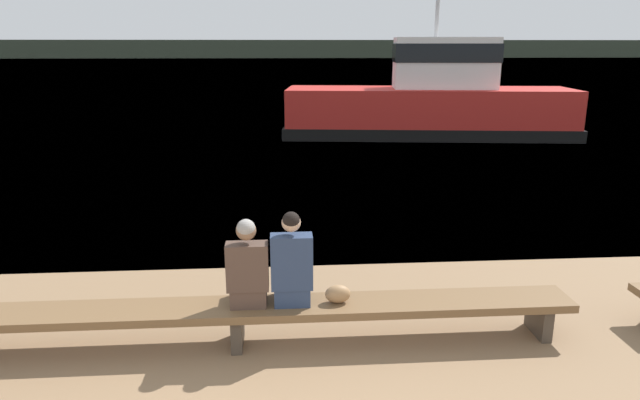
# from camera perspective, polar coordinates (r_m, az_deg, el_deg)

# --- Properties ---
(water_surface) EXTENTS (240.00, 240.00, 0.00)m
(water_surface) POSITION_cam_1_polar(r_m,az_deg,el_deg) (128.00, -4.55, 13.77)
(water_surface) COLOR #5684A3
(water_surface) RESTS_ON ground
(far_shoreline) EXTENTS (600.00, 12.00, 4.41)m
(far_shoreline) POSITION_cam_1_polar(r_m,az_deg,el_deg) (153.47, -4.55, 14.84)
(far_shoreline) COLOR #384233
(far_shoreline) RESTS_ON ground
(bench_main) EXTENTS (7.42, 0.56, 0.47)m
(bench_main) POSITION_cam_1_polar(r_m,az_deg,el_deg) (6.38, -8.30, -11.06)
(bench_main) COLOR brown
(bench_main) RESTS_ON ground
(person_left) EXTENTS (0.45, 0.43, 0.99)m
(person_left) POSITION_cam_1_polar(r_m,az_deg,el_deg) (6.18, -7.25, -6.88)
(person_left) COLOR #4C382D
(person_left) RESTS_ON bench_main
(person_right) EXTENTS (0.45, 0.42, 1.06)m
(person_right) POSITION_cam_1_polar(r_m,az_deg,el_deg) (6.16, -2.85, -6.59)
(person_right) COLOR navy
(person_right) RESTS_ON bench_main
(shopping_bag) EXTENTS (0.28, 0.17, 0.20)m
(shopping_bag) POSITION_cam_1_polar(r_m,az_deg,el_deg) (6.31, 1.79, -9.38)
(shopping_bag) COLOR #9E754C
(shopping_bag) RESTS_ON bench_main
(tugboat_red) EXTENTS (10.51, 4.01, 6.89)m
(tugboat_red) POSITION_cam_1_polar(r_m,az_deg,el_deg) (21.01, 11.04, 9.25)
(tugboat_red) COLOR red
(tugboat_red) RESTS_ON water_surface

